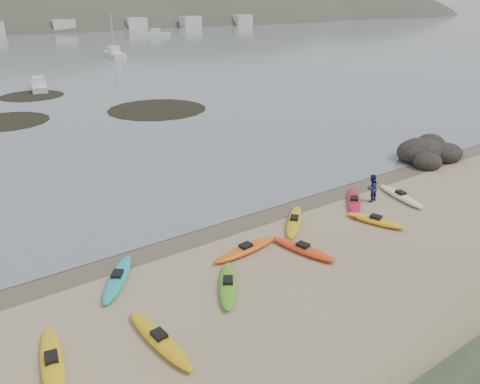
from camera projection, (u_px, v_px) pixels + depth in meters
ground at (240, 218)px, 24.86m from camera, size 600.00×600.00×0.00m
wet_sand at (243, 220)px, 24.63m from camera, size 60.00×60.00×0.00m
kayaks at (272, 250)px, 21.37m from camera, size 21.69×8.02×0.34m
person_east at (371, 188)px, 26.59m from camera, size 0.88×0.73×1.62m
rock_cluster at (428, 156)px, 33.78m from camera, size 5.40×3.99×1.89m
kelp_mats at (84, 109)px, 48.78m from camera, size 22.98×23.67×0.04m
far_hills at (55, 65)px, 198.50m from camera, size 550.00×135.00×80.00m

